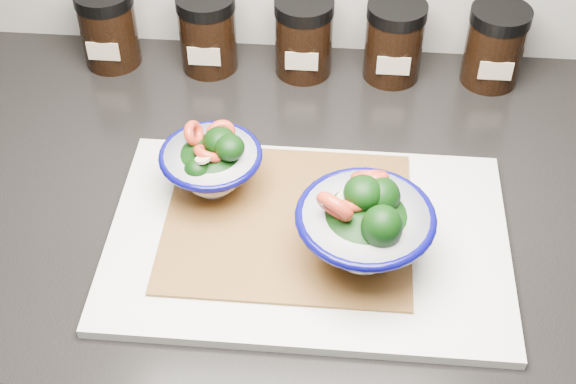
# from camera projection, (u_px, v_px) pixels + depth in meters

# --- Properties ---
(countertop) EXTENTS (3.50, 0.60, 0.04)m
(countertop) POSITION_uv_depth(u_px,v_px,m) (333.00, 200.00, 0.99)
(countertop) COLOR black
(countertop) RESTS_ON cabinet
(cutting_board) EXTENTS (0.45, 0.30, 0.01)m
(cutting_board) POSITION_uv_depth(u_px,v_px,m) (308.00, 240.00, 0.91)
(cutting_board) COLOR silver
(cutting_board) RESTS_ON countertop
(bamboo_mat) EXTENTS (0.28, 0.24, 0.00)m
(bamboo_mat) POSITION_uv_depth(u_px,v_px,m) (288.00, 221.00, 0.92)
(bamboo_mat) COLOR olive
(bamboo_mat) RESTS_ON cutting_board
(bowl_left) EXTENTS (0.12, 0.12, 0.09)m
(bowl_left) POSITION_uv_depth(u_px,v_px,m) (212.00, 164.00, 0.93)
(bowl_left) COLOR white
(bowl_left) RESTS_ON bamboo_mat
(bowl_right) EXTENTS (0.15, 0.15, 0.11)m
(bowl_right) POSITION_uv_depth(u_px,v_px,m) (365.00, 227.00, 0.84)
(bowl_right) COLOR white
(bowl_right) RESTS_ON bamboo_mat
(spice_jar_a) EXTENTS (0.08, 0.08, 0.11)m
(spice_jar_a) POSITION_uv_depth(u_px,v_px,m) (108.00, 27.00, 1.13)
(spice_jar_a) COLOR black
(spice_jar_a) RESTS_ON countertop
(spice_jar_b) EXTENTS (0.08, 0.08, 0.11)m
(spice_jar_b) POSITION_uv_depth(u_px,v_px,m) (208.00, 32.00, 1.12)
(spice_jar_b) COLOR black
(spice_jar_b) RESTS_ON countertop
(spice_jar_c) EXTENTS (0.08, 0.08, 0.11)m
(spice_jar_c) POSITION_uv_depth(u_px,v_px,m) (304.00, 37.00, 1.11)
(spice_jar_c) COLOR black
(spice_jar_c) RESTS_ON countertop
(spice_jar_d) EXTENTS (0.08, 0.08, 0.11)m
(spice_jar_d) POSITION_uv_depth(u_px,v_px,m) (394.00, 41.00, 1.10)
(spice_jar_d) COLOR black
(spice_jar_d) RESTS_ON countertop
(spice_jar_e) EXTENTS (0.08, 0.08, 0.11)m
(spice_jar_e) POSITION_uv_depth(u_px,v_px,m) (495.00, 46.00, 1.09)
(spice_jar_e) COLOR black
(spice_jar_e) RESTS_ON countertop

